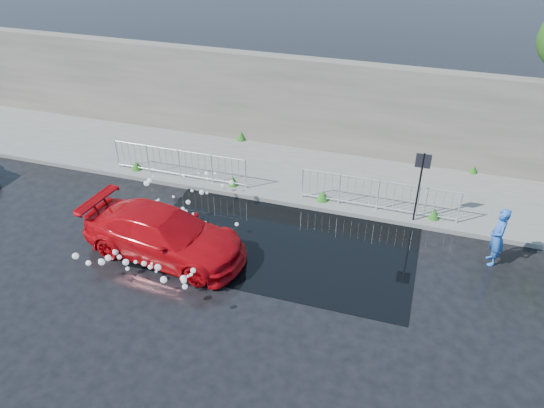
{
  "coord_description": "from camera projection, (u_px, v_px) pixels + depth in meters",
  "views": [
    {
      "loc": [
        4.13,
        -11.41,
        9.58
      ],
      "look_at": [
        0.07,
        1.37,
        1.0
      ],
      "focal_mm": 35.0,
      "sensor_mm": 36.0,
      "label": 1
    }
  ],
  "objects": [
    {
      "name": "ground",
      "position": [
        255.0,
        257.0,
        15.38
      ],
      "size": [
        90.0,
        90.0,
        0.0
      ],
      "primitive_type": "plane",
      "color": "black",
      "rests_on": "ground"
    },
    {
      "name": "red_car",
      "position": [
        164.0,
        234.0,
        15.11
      ],
      "size": [
        5.04,
        2.48,
        1.41
      ],
      "primitive_type": "imported",
      "rotation": [
        0.0,
        0.0,
        1.46
      ],
      "color": "#B7070E",
      "rests_on": "ground"
    },
    {
      "name": "sign_post",
      "position": [
        421.0,
        176.0,
        15.87
      ],
      "size": [
        0.45,
        0.06,
        2.5
      ],
      "color": "black",
      "rests_on": "ground"
    },
    {
      "name": "weeds",
      "position": [
        290.0,
        173.0,
        18.87
      ],
      "size": [
        12.17,
        3.93,
        0.38
      ],
      "color": "#1D5015",
      "rests_on": "pavement"
    },
    {
      "name": "curb",
      "position": [
        285.0,
        202.0,
        17.74
      ],
      "size": [
        30.0,
        0.25,
        0.16
      ],
      "primitive_type": "cube",
      "color": "#5E5E59",
      "rests_on": "ground"
    },
    {
      "name": "water_spray",
      "position": [
        160.0,
        233.0,
        15.18
      ],
      "size": [
        3.67,
        5.55,
        1.04
      ],
      "color": "white",
      "rests_on": "ground"
    },
    {
      "name": "retaining_wall",
      "position": [
        317.0,
        105.0,
        20.13
      ],
      "size": [
        30.0,
        0.6,
        3.5
      ],
      "primitive_type": "cube",
      "color": "#535046",
      "rests_on": "pavement"
    },
    {
      "name": "railing_right",
      "position": [
        378.0,
        194.0,
        16.91
      ],
      "size": [
        5.05,
        0.05,
        1.1
      ],
      "color": "silver",
      "rests_on": "pavement"
    },
    {
      "name": "person",
      "position": [
        497.0,
        237.0,
        14.69
      ],
      "size": [
        0.51,
        0.7,
        1.78
      ],
      "primitive_type": "imported",
      "rotation": [
        0.0,
        0.0,
        -1.44
      ],
      "color": "blue",
      "rests_on": "ground"
    },
    {
      "name": "puddle",
      "position": [
        282.0,
        240.0,
        16.05
      ],
      "size": [
        8.0,
        5.0,
        0.01
      ],
      "primitive_type": "cube",
      "color": "black",
      "rests_on": "ground"
    },
    {
      "name": "pavement",
      "position": [
        300.0,
        174.0,
        19.35
      ],
      "size": [
        30.0,
        4.0,
        0.15
      ],
      "primitive_type": "cube",
      "color": "#5E5E59",
      "rests_on": "ground"
    },
    {
      "name": "railing_left",
      "position": [
        179.0,
        163.0,
        18.69
      ],
      "size": [
        5.05,
        0.05,
        1.1
      ],
      "color": "silver",
      "rests_on": "pavement"
    }
  ]
}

